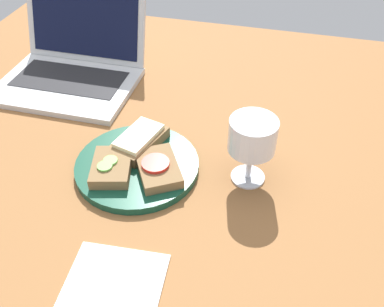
{
  "coord_description": "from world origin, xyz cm",
  "views": [
    {
      "loc": [
        19.35,
        -53.54,
        59.96
      ],
      "look_at": [
        4.72,
        3.66,
        8.0
      ],
      "focal_mm": 40.0,
      "sensor_mm": 36.0,
      "label": 1
    }
  ],
  "objects_px": {
    "laptop": "(73,63)",
    "napkin": "(114,283)",
    "plate": "(137,166)",
    "sandwich_with_tomato": "(158,168)",
    "sandwich_with_cheese": "(139,140)",
    "sandwich_with_cucumber": "(111,167)",
    "wine_glass": "(252,138)"
  },
  "relations": [
    {
      "from": "sandwich_with_cheese",
      "to": "napkin",
      "type": "xyz_separation_m",
      "value": [
        0.06,
        -0.3,
        -0.03
      ]
    },
    {
      "from": "laptop",
      "to": "wine_glass",
      "type": "bearing_deg",
      "value": -27.59
    },
    {
      "from": "sandwich_with_cucumber",
      "to": "sandwich_with_cheese",
      "type": "bearing_deg",
      "value": 73.19
    },
    {
      "from": "sandwich_with_tomato",
      "to": "wine_glass",
      "type": "relative_size",
      "value": 0.98
    },
    {
      "from": "sandwich_with_tomato",
      "to": "wine_glass",
      "type": "distance_m",
      "value": 0.18
    },
    {
      "from": "sandwich_with_cucumber",
      "to": "laptop",
      "type": "distance_m",
      "value": 0.39
    },
    {
      "from": "plate",
      "to": "sandwich_with_cheese",
      "type": "bearing_deg",
      "value": 103.26
    },
    {
      "from": "napkin",
      "to": "plate",
      "type": "bearing_deg",
      "value": 101.89
    },
    {
      "from": "plate",
      "to": "sandwich_with_tomato",
      "type": "bearing_deg",
      "value": -17.11
    },
    {
      "from": "sandwich_with_cheese",
      "to": "wine_glass",
      "type": "relative_size",
      "value": 0.99
    },
    {
      "from": "plate",
      "to": "sandwich_with_tomato",
      "type": "distance_m",
      "value": 0.05
    },
    {
      "from": "sandwich_with_cucumber",
      "to": "wine_glass",
      "type": "relative_size",
      "value": 0.84
    },
    {
      "from": "sandwich_with_cucumber",
      "to": "laptop",
      "type": "relative_size",
      "value": 0.35
    },
    {
      "from": "sandwich_with_cucumber",
      "to": "wine_glass",
      "type": "bearing_deg",
      "value": 14.32
    },
    {
      "from": "laptop",
      "to": "sandwich_with_tomato",
      "type": "bearing_deg",
      "value": -43.05
    },
    {
      "from": "laptop",
      "to": "napkin",
      "type": "height_order",
      "value": "laptop"
    },
    {
      "from": "napkin",
      "to": "sandwich_with_cheese",
      "type": "bearing_deg",
      "value": 102.12
    },
    {
      "from": "wine_glass",
      "to": "laptop",
      "type": "height_order",
      "value": "laptop"
    },
    {
      "from": "plate",
      "to": "laptop",
      "type": "distance_m",
      "value": 0.39
    },
    {
      "from": "laptop",
      "to": "napkin",
      "type": "distance_m",
      "value": 0.61
    },
    {
      "from": "sandwich_with_tomato",
      "to": "sandwich_with_cucumber",
      "type": "bearing_deg",
      "value": -166.7
    },
    {
      "from": "sandwich_with_tomato",
      "to": "sandwich_with_cheese",
      "type": "bearing_deg",
      "value": 132.97
    },
    {
      "from": "laptop",
      "to": "sandwich_with_cucumber",
      "type": "bearing_deg",
      "value": -53.75
    },
    {
      "from": "sandwich_with_cucumber",
      "to": "napkin",
      "type": "relative_size",
      "value": 0.77
    },
    {
      "from": "laptop",
      "to": "napkin",
      "type": "bearing_deg",
      "value": -58.82
    },
    {
      "from": "plate",
      "to": "napkin",
      "type": "relative_size",
      "value": 1.63
    },
    {
      "from": "plate",
      "to": "napkin",
      "type": "distance_m",
      "value": 0.25
    },
    {
      "from": "sandwich_with_cheese",
      "to": "sandwich_with_cucumber",
      "type": "bearing_deg",
      "value": -106.81
    },
    {
      "from": "plate",
      "to": "sandwich_with_cheese",
      "type": "relative_size",
      "value": 1.79
    },
    {
      "from": "sandwich_with_tomato",
      "to": "laptop",
      "type": "distance_m",
      "value": 0.43
    },
    {
      "from": "sandwich_with_tomato",
      "to": "napkin",
      "type": "height_order",
      "value": "sandwich_with_tomato"
    },
    {
      "from": "plate",
      "to": "napkin",
      "type": "height_order",
      "value": "plate"
    }
  ]
}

